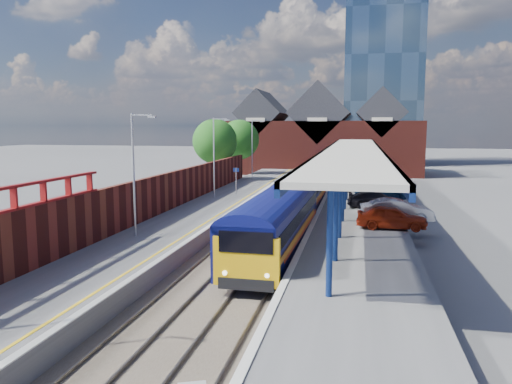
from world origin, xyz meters
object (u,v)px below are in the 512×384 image
lamp_post_b (136,167)px  parked_car_silver (397,211)px  parked_car_dark (376,199)px  lamp_post_c (215,152)px  parked_car_red (392,217)px  platform_sign (236,177)px  parked_car_blue (382,192)px  lamp_post_d (253,145)px  train (315,175)px

lamp_post_b → parked_car_silver: bearing=26.7°
parked_car_silver → parked_car_dark: parked_car_silver is taller
lamp_post_c → parked_car_red: 18.33m
platform_sign → parked_car_blue: 13.06m
lamp_post_c → lamp_post_d: (0.00, 16.00, 0.00)m
train → lamp_post_c: (-7.86, -10.27, 2.87)m
lamp_post_d → parked_car_blue: bearing=-44.3°
lamp_post_b → parked_car_dark: bearing=43.8°
train → parked_car_silver: (7.01, -18.81, -0.35)m
platform_sign → parked_car_red: 18.34m
lamp_post_d → platform_sign: 14.25m
platform_sign → parked_car_red: bearing=-44.5°
lamp_post_b → lamp_post_c: size_ratio=1.00×
train → parked_car_silver: train is taller
lamp_post_c → platform_sign: 3.34m
lamp_post_b → parked_car_blue: lamp_post_b is taller
lamp_post_c → train: bearing=52.6°
platform_sign → parked_car_red: (13.05, -12.84, -0.97)m
parked_car_silver → parked_car_blue: 10.50m
parked_car_red → parked_car_silver: parked_car_silver is taller
parked_car_dark → train: bearing=16.2°
platform_sign → parked_car_silver: platform_sign is taller
parked_car_dark → platform_sign: bearing=60.7°
train → parked_car_dark: 14.38m
train → parked_car_dark: size_ratio=14.95×
lamp_post_b → parked_car_silver: size_ratio=1.50×
lamp_post_b → lamp_post_d: same height
train → platform_sign: platform_sign is taller
parked_car_silver → parked_car_dark: bearing=5.4°
train → lamp_post_b: lamp_post_b is taller
parked_car_blue → platform_sign: bearing=95.1°
parked_car_blue → train: bearing=43.5°
lamp_post_b → platform_sign: bearing=85.7°
lamp_post_c → platform_sign: bearing=55.7°
train → parked_car_dark: bearing=-65.8°
lamp_post_d → parked_car_dark: lamp_post_d is taller
lamp_post_d → parked_car_dark: bearing=-53.9°
parked_car_dark → parked_car_blue: (0.64, 4.79, 0.01)m
train → parked_car_red: bearing=-72.7°
train → parked_car_red: size_ratio=15.49×
parked_car_red → parked_car_dark: (-0.67, 8.00, -0.08)m
lamp_post_b → train: bearing=73.4°
lamp_post_c → parked_car_silver: 17.44m
train → lamp_post_b: (-7.86, -26.27, 2.87)m
lamp_post_c → parked_car_blue: 14.90m
train → lamp_post_b: size_ratio=9.42×
lamp_post_d → parked_car_blue: size_ratio=1.51×
train → lamp_post_d: size_ratio=9.42×
parked_car_red → parked_car_dark: bearing=6.2°
platform_sign → parked_car_dark: size_ratio=0.57×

